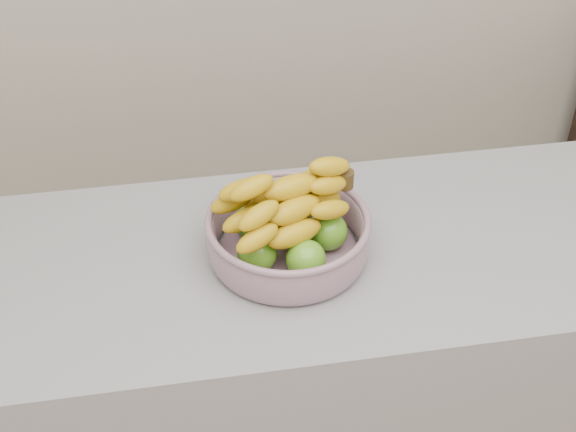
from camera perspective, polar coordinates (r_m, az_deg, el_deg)
name	(u,v)px	position (r m, az deg, el deg)	size (l,w,h in m)	color
counter	(337,389)	(1.98, 3.49, -12.21)	(2.00, 0.60, 0.90)	gray
fruit_bowl	(288,231)	(1.60, -0.01, -1.09)	(0.33, 0.33, 0.19)	#919AAE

